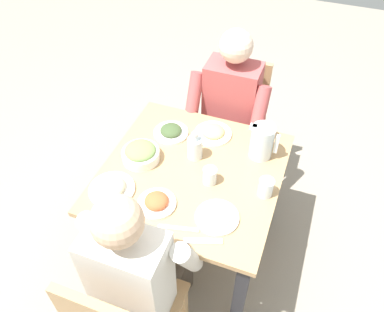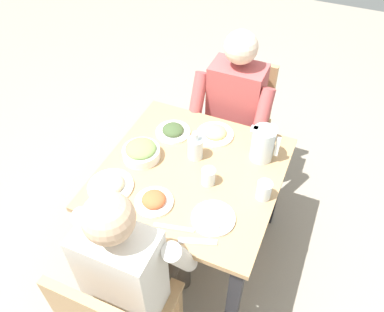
# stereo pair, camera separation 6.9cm
# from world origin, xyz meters

# --- Properties ---
(ground_plane) EXTENTS (8.00, 8.00, 0.00)m
(ground_plane) POSITION_xyz_m (0.00, 0.00, 0.00)
(ground_plane) COLOR gray
(dining_table) EXTENTS (0.89, 0.89, 0.71)m
(dining_table) POSITION_xyz_m (0.00, 0.00, 0.59)
(dining_table) COLOR tan
(dining_table) RESTS_ON ground_plane
(chair_far) EXTENTS (0.40, 0.40, 0.88)m
(chair_far) POSITION_xyz_m (0.02, 0.74, 0.50)
(chair_far) COLOR tan
(chair_far) RESTS_ON ground_plane
(diner_near) EXTENTS (0.48, 0.53, 1.18)m
(diner_near) POSITION_xyz_m (-0.03, -0.54, 0.65)
(diner_near) COLOR silver
(diner_near) RESTS_ON ground_plane
(diner_far) EXTENTS (0.48, 0.53, 1.18)m
(diner_far) POSITION_xyz_m (0.02, 0.54, 0.65)
(diner_far) COLOR #B24C4C
(diner_far) RESTS_ON ground_plane
(water_pitcher) EXTENTS (0.16, 0.12, 0.19)m
(water_pitcher) POSITION_xyz_m (0.30, 0.23, 0.80)
(water_pitcher) COLOR silver
(water_pitcher) RESTS_ON dining_table
(salad_bowl) EXTENTS (0.20, 0.20, 0.09)m
(salad_bowl) POSITION_xyz_m (-0.28, -0.01, 0.75)
(salad_bowl) COLOR white
(salad_bowl) RESTS_ON dining_table
(plate_yoghurt) EXTENTS (0.20, 0.20, 0.04)m
(plate_yoghurt) POSITION_xyz_m (0.21, -0.24, 0.72)
(plate_yoghurt) COLOR white
(plate_yoghurt) RESTS_ON dining_table
(plate_rice_curry) EXTENTS (0.18, 0.18, 0.06)m
(plate_rice_curry) POSITION_xyz_m (-0.08, -0.26, 0.73)
(plate_rice_curry) COLOR white
(plate_rice_curry) RESTS_ON dining_table
(plate_fries) EXTENTS (0.21, 0.21, 0.05)m
(plate_fries) POSITION_xyz_m (0.02, 0.30, 0.72)
(plate_fries) COLOR white
(plate_fries) RESTS_ON dining_table
(plate_dolmas) EXTENTS (0.19, 0.19, 0.05)m
(plate_dolmas) POSITION_xyz_m (-0.21, 0.22, 0.72)
(plate_dolmas) COLOR white
(plate_dolmas) RESTS_ON dining_table
(plate_beans) EXTENTS (0.22, 0.22, 0.06)m
(plate_beans) POSITION_xyz_m (-0.32, -0.26, 0.73)
(plate_beans) COLOR white
(plate_beans) RESTS_ON dining_table
(water_glass_near_left) EXTENTS (0.07, 0.07, 0.09)m
(water_glass_near_left) POSITION_xyz_m (0.11, -0.04, 0.75)
(water_glass_near_left) COLOR silver
(water_glass_near_left) RESTS_ON dining_table
(water_glass_near_right) EXTENTS (0.06, 0.06, 0.09)m
(water_glass_near_right) POSITION_xyz_m (0.30, 0.39, 0.75)
(water_glass_near_right) COLOR silver
(water_glass_near_right) RESTS_ON dining_table
(water_glass_center) EXTENTS (0.07, 0.07, 0.10)m
(water_glass_center) POSITION_xyz_m (0.38, -0.02, 0.75)
(water_glass_center) COLOR silver
(water_glass_center) RESTS_ON dining_table
(oil_carafe) EXTENTS (0.08, 0.08, 0.16)m
(oil_carafe) POSITION_xyz_m (-0.02, 0.10, 0.76)
(oil_carafe) COLOR silver
(oil_carafe) RESTS_ON dining_table
(fork_near) EXTENTS (0.17, 0.08, 0.01)m
(fork_near) POSITION_xyz_m (0.19, -0.38, 0.71)
(fork_near) COLOR silver
(fork_near) RESTS_ON dining_table
(knife_near) EXTENTS (0.18, 0.06, 0.01)m
(knife_near) POSITION_xyz_m (0.07, -0.35, 0.71)
(knife_near) COLOR silver
(knife_near) RESTS_ON dining_table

